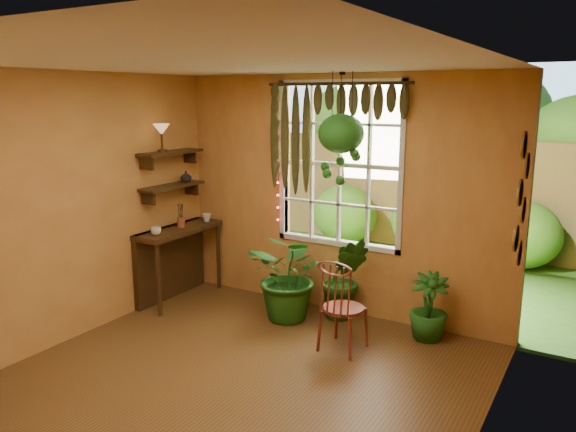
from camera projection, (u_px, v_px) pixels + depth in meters
name	position (u px, v px, depth m)	size (l,w,h in m)	color
floor	(219.00, 395.00, 4.70)	(4.50, 4.50, 0.00)	brown
ceiling	(209.00, 62.00, 4.13)	(4.50, 4.50, 0.00)	white
wall_back	(338.00, 196.00, 6.31)	(4.00, 4.00, 0.00)	#C49042
wall_left	(50.00, 213.00, 5.41)	(4.50, 4.50, 0.00)	#C49042
wall_right	(475.00, 281.00, 3.42)	(4.50, 4.50, 0.00)	#C49042
window	(340.00, 165.00, 6.26)	(1.52, 0.10, 1.86)	silver
valance_vine	(329.00, 112.00, 6.08)	(1.70, 0.12, 1.10)	#35220E
string_lights	(278.00, 157.00, 6.55)	(0.03, 0.03, 1.54)	#FF2633
wall_plates	(521.00, 201.00, 4.90)	(0.04, 0.32, 1.10)	beige
counter_ledge	(173.00, 254.00, 6.88)	(0.40, 1.20, 0.90)	#35220E
shelf_lower	(172.00, 186.00, 6.68)	(0.25, 0.90, 0.04)	#35220E
shelf_upper	(171.00, 153.00, 6.60)	(0.25, 0.90, 0.04)	#35220E
backyard	(461.00, 162.00, 10.10)	(14.00, 10.00, 12.00)	#2B5718
windsor_chair	(342.00, 320.00, 5.47)	(0.43, 0.45, 1.08)	maroon
potted_plant_left	(291.00, 276.00, 6.19)	(0.91, 0.79, 1.01)	#194312
potted_plant_mid	(344.00, 278.00, 6.23)	(0.52, 0.42, 0.94)	#194312
potted_plant_right	(429.00, 307.00, 5.71)	(0.39, 0.39, 0.70)	#194312
hanging_basket	(341.00, 139.00, 5.90)	(0.49, 0.49, 1.18)	black
cup_a	(156.00, 231.00, 6.39)	(0.12, 0.12, 0.09)	silver
cup_b	(207.00, 218.00, 7.07)	(0.11, 0.11, 0.10)	beige
brush_jar	(181.00, 216.00, 6.76)	(0.10, 0.10, 0.36)	brown
shelf_vase	(186.00, 176.00, 6.87)	(0.13, 0.13, 0.14)	#B2AD99
tiffany_lamp	(161.00, 131.00, 6.41)	(0.19, 0.19, 0.32)	#563918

